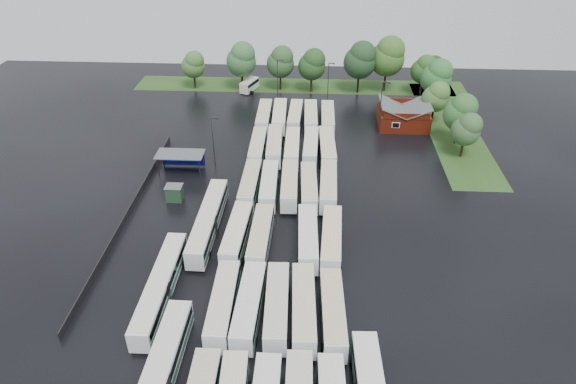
{
  "coord_description": "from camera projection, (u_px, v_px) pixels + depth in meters",
  "views": [
    {
      "loc": [
        5.68,
        -55.37,
        45.21
      ],
      "look_at": [
        2.0,
        12.0,
        2.5
      ],
      "focal_mm": 32.0,
      "sensor_mm": 36.0,
      "label": 1
    }
  ],
  "objects": [
    {
      "name": "tree_north_5",
      "position": [
        388.0,
        56.0,
        118.2
      ],
      "size": [
        8.01,
        8.01,
        13.26
      ],
      "color": "black",
      "rests_on": "ground"
    },
    {
      "name": "lamp_post_back_w",
      "position": [
        278.0,
        78.0,
        113.09
      ],
      "size": [
        1.57,
        0.31,
        10.18
      ],
      "color": "#2D2D30",
      "rests_on": "ground"
    },
    {
      "name": "brick_building",
      "position": [
        403.0,
        118.0,
        105.13
      ],
      "size": [
        10.07,
        8.6,
        5.39
      ],
      "color": "maroon",
      "rests_on": "ground"
    },
    {
      "name": "tree_east_0",
      "position": [
        467.0,
        129.0,
        91.83
      ],
      "size": [
        5.31,
        5.3,
        8.77
      ],
      "color": "black",
      "rests_on": "ground"
    },
    {
      "name": "bus_r4c3",
      "position": [
        311.0,
        147.0,
        94.12
      ],
      "size": [
        2.81,
        12.07,
        3.35
      ],
      "rotation": [
        0.0,
        0.0,
        -0.02
      ],
      "color": "silver",
      "rests_on": "ground"
    },
    {
      "name": "grass_strip_north",
      "position": [
        300.0,
        86.0,
        125.73
      ],
      "size": [
        80.0,
        10.0,
        0.01
      ],
      "primitive_type": "cube",
      "color": "#274818",
      "rests_on": "ground"
    },
    {
      "name": "artic_bus_west_a",
      "position": [
        159.0,
        379.0,
        51.31
      ],
      "size": [
        2.96,
        19.09,
        3.54
      ],
      "rotation": [
        0.0,
        0.0,
        -0.01
      ],
      "color": "silver",
      "rests_on": "ground"
    },
    {
      "name": "bus_r5c0",
      "position": [
        264.0,
        117.0,
        105.49
      ],
      "size": [
        2.8,
        12.38,
        3.44
      ],
      "rotation": [
        0.0,
        0.0,
        0.01
      ],
      "color": "silver",
      "rests_on": "ground"
    },
    {
      "name": "bus_r3c2",
      "position": [
        289.0,
        185.0,
        82.74
      ],
      "size": [
        2.92,
        12.3,
        3.4
      ],
      "rotation": [
        0.0,
        0.0,
        0.03
      ],
      "color": "silver",
      "rests_on": "ground"
    },
    {
      "name": "west_fence",
      "position": [
        129.0,
        212.0,
        78.61
      ],
      "size": [
        0.1,
        50.0,
        1.2
      ],
      "primitive_type": "cube",
      "color": "#2D2D30",
      "rests_on": "ground"
    },
    {
      "name": "bus_r4c2",
      "position": [
        292.0,
        148.0,
        93.77
      ],
      "size": [
        2.77,
        12.25,
        3.4
      ],
      "rotation": [
        0.0,
        0.0,
        0.01
      ],
      "color": "silver",
      "rests_on": "ground"
    },
    {
      "name": "tree_east_1",
      "position": [
        461.0,
        112.0,
        95.72
      ],
      "size": [
        6.23,
        6.23,
        10.32
      ],
      "color": "#34251C",
      "rests_on": "ground"
    },
    {
      "name": "puddle_2",
      "position": [
        203.0,
        235.0,
        74.65
      ],
      "size": [
        4.86,
        4.86,
        0.01
      ],
      "primitive_type": "cylinder",
      "color": "black",
      "rests_on": "ground"
    },
    {
      "name": "bus_r5c4",
      "position": [
        328.0,
        118.0,
        104.92
      ],
      "size": [
        2.65,
        12.31,
        3.42
      ],
      "rotation": [
        0.0,
        0.0,
        0.0
      ],
      "color": "silver",
      "rests_on": "ground"
    },
    {
      "name": "bus_r3c3",
      "position": [
        309.0,
        187.0,
        82.27
      ],
      "size": [
        3.05,
        12.15,
        3.36
      ],
      "rotation": [
        0.0,
        0.0,
        0.04
      ],
      "color": "silver",
      "rests_on": "ground"
    },
    {
      "name": "lamp_post_nw",
      "position": [
        214.0,
        138.0,
        88.88
      ],
      "size": [
        1.46,
        0.29,
        9.51
      ],
      "color": "#2D2D30",
      "rests_on": "ground"
    },
    {
      "name": "tree_east_4",
      "position": [
        424.0,
        69.0,
        117.74
      ],
      "size": [
        5.74,
        5.74,
        9.51
      ],
      "color": "#321E15",
      "rests_on": "ground"
    },
    {
      "name": "bus_r3c0",
      "position": [
        250.0,
        185.0,
        82.93
      ],
      "size": [
        2.7,
        12.17,
        3.38
      ],
      "rotation": [
        0.0,
        0.0,
        -0.01
      ],
      "color": "silver",
      "rests_on": "ground"
    },
    {
      "name": "wash_shed",
      "position": [
        181.0,
        156.0,
        88.93
      ],
      "size": [
        8.2,
        4.2,
        3.58
      ],
      "color": "#2D2D30",
      "rests_on": "ground"
    },
    {
      "name": "bus_r5c3",
      "position": [
        311.0,
        117.0,
        105.26
      ],
      "size": [
        2.9,
        12.37,
        3.43
      ],
      "rotation": [
        0.0,
        0.0,
        0.02
      ],
      "color": "silver",
      "rests_on": "ground"
    },
    {
      "name": "bus_r2c4",
      "position": [
        331.0,
        239.0,
        70.61
      ],
      "size": [
        3.17,
        12.69,
        3.51
      ],
      "rotation": [
        0.0,
        0.0,
        -0.04
      ],
      "color": "silver",
      "rests_on": "ground"
    },
    {
      "name": "bus_r2c1",
      "position": [
        261.0,
        237.0,
        71.16
      ],
      "size": [
        2.82,
        12.41,
        3.44
      ],
      "rotation": [
        0.0,
        0.0,
        -0.02
      ],
      "color": "silver",
      "rests_on": "ground"
    },
    {
      "name": "bus_r1c1",
      "position": [
        249.0,
        306.0,
        59.93
      ],
      "size": [
        2.99,
        12.61,
        3.49
      ],
      "rotation": [
        0.0,
        0.0,
        -0.03
      ],
      "color": "silver",
      "rests_on": "ground"
    },
    {
      "name": "minibus",
      "position": [
        249.0,
        85.0,
        122.14
      ],
      "size": [
        4.17,
        6.42,
        2.63
      ],
      "rotation": [
        0.0,
        0.0,
        -0.36
      ],
      "color": "silver",
      "rests_on": "ground"
    },
    {
      "name": "tree_north_3",
      "position": [
        313.0,
        64.0,
        118.6
      ],
      "size": [
        6.38,
        6.38,
        10.57
      ],
      "color": "#332617",
      "rests_on": "ground"
    },
    {
      "name": "tree_east_2",
      "position": [
        436.0,
        96.0,
        104.42
      ],
      "size": [
        5.47,
        5.47,
        9.06
      ],
      "color": "black",
      "rests_on": "ground"
    },
    {
      "name": "bus_r4c4",
      "position": [
        327.0,
        148.0,
        93.61
      ],
      "size": [
        3.18,
        12.81,
        3.54
      ],
      "rotation": [
        0.0,
        0.0,
        0.04
      ],
      "color": "silver",
      "rests_on": "ground"
    },
    {
      "name": "artic_bus_west_c",
      "position": [
        161.0,
        287.0,
        62.72
      ],
      "size": [
        2.59,
        18.17,
        3.37
      ],
      "rotation": [
        0.0,
        0.0,
        -0.0
      ],
      "color": "silver",
      "rests_on": "ground"
    },
    {
      "name": "puddle_4",
      "position": [
        361.0,
        366.0,
        55.04
      ],
      "size": [
        2.39,
        2.39,
        0.01
      ],
      "primitive_type": "cylinder",
      "color": "black",
      "rests_on": "ground"
    },
    {
      "name": "bus_r5c2",
      "position": [
        295.0,
        116.0,
        105.72
      ],
      "size": [
        2.86,
        12.1,
        3.35
      ],
      "rotation": [
        0.0,
        0.0,
        -0.03
      ],
      "color": "silver",
      "rests_on": "ground"
    },
    {
      "name": "bus_r5c1",
      "position": [
        280.0,
        116.0,
        105.49
      ],
      "size": [
        3.03,
        12.72,
        3.52
      ],
      "rotation": [
        0.0,
        0.0,
        0.03
      ],
      "color": "silver",
      "rests_on": "ground"
    },
    {
      "name": "lamp_post_back_e",
      "position": [
        329.0,
        80.0,
        114.31
      ],
      "size": [
        1.4,
        0.27,
        9.1
      ],
      "color": "#2D2D30",
      "rests_on": "ground"
    },
    {
      "name": "bus_r2c3",
      "position": [
        308.0,
        238.0,
        70.93
      ],
      "size": [
        3.09,
        12.6,
        3.48
      ],
      "rotation": [
        0.0,
        0.0,
        0.04
      ],
      "color": "silver",
      "rests_on": "ground"
    },
    {
      "name": "tree_north_1",
      "position": [
        242.0,
        59.0,
        119.67
      ],
      "size": [
        7.01,
        7.01,
        11.61
      ],
      "color": "black",
      "rests_on": "ground"
    },
    {
      "name": "ground",
      "position": [
        269.0,
        253.0,
        71.16
      ],
      "size": [
        160.0,
        160.0,
        0.0
      ],
      "primitive_type": "plane",
      "color": "black",
      "rests_on": "ground"
    },
    {
      "name": "tree_north_0",
      "position": [
        194.0,
        64.0,
        121.1
      ],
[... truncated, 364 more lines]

